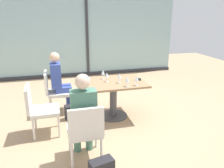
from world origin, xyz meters
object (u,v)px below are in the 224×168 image
(wine_glass_1, at_px, (119,76))
(wine_glass_3, at_px, (127,79))
(dining_table_main, at_px, (113,91))
(cell_phone_on_table, at_px, (139,79))
(chair_far_left, at_px, (55,89))
(person_front_left, at_px, (83,112))
(chair_side_end, at_px, (39,107))
(wine_glass_0, at_px, (107,75))
(person_far_left, at_px, (59,80))
(handbag_1, at_px, (73,112))
(wine_glass_2, at_px, (137,78))
(chair_front_left, at_px, (85,129))
(wine_glass_4, at_px, (103,72))
(coffee_cup, at_px, (88,80))

(wine_glass_1, distance_m, wine_glass_3, 0.26)
(dining_table_main, xyz_separation_m, cell_phone_on_table, (0.53, -0.00, 0.19))
(chair_far_left, relative_size, person_front_left, 0.69)
(dining_table_main, bearing_deg, chair_side_end, -166.27)
(dining_table_main, bearing_deg, wine_glass_3, -65.05)
(person_front_left, xyz_separation_m, wine_glass_0, (0.62, 1.20, 0.16))
(dining_table_main, distance_m, chair_far_left, 1.22)
(person_far_left, distance_m, wine_glass_0, 1.01)
(handbag_1, bearing_deg, wine_glass_0, -13.70)
(chair_far_left, height_order, handbag_1, chair_far_left)
(wine_glass_2, bearing_deg, chair_side_end, -179.82)
(wine_glass_1, bearing_deg, cell_phone_on_table, 12.78)
(person_far_left, relative_size, wine_glass_3, 6.81)
(person_front_left, bearing_deg, handbag_1, 92.51)
(wine_glass_0, distance_m, cell_phone_on_table, 0.67)
(chair_side_end, height_order, wine_glass_2, wine_glass_2)
(wine_glass_2, distance_m, wine_glass_3, 0.19)
(chair_front_left, bearing_deg, dining_table_main, 59.91)
(wine_glass_0, relative_size, cell_phone_on_table, 1.28)
(wine_glass_4, relative_size, coffee_cup, 2.06)
(cell_phone_on_table, bearing_deg, wine_glass_4, -177.69)
(wine_glass_0, bearing_deg, wine_glass_3, -53.25)
(chair_front_left, distance_m, chair_far_left, 1.82)
(wine_glass_1, relative_size, wine_glass_3, 1.00)
(person_front_left, height_order, wine_glass_0, person_front_left)
(wine_glass_1, bearing_deg, wine_glass_3, -73.97)
(person_far_left, bearing_deg, cell_phone_on_table, -18.29)
(chair_side_end, height_order, wine_glass_3, wine_glass_3)
(person_far_left, xyz_separation_m, coffee_cup, (0.53, -0.42, 0.08))
(dining_table_main, distance_m, wine_glass_4, 0.43)
(wine_glass_4, bearing_deg, handbag_1, -168.58)
(wine_glass_4, xyz_separation_m, coffee_cup, (-0.32, -0.15, -0.09))
(person_far_left, relative_size, handbag_1, 4.20)
(chair_side_end, height_order, cell_phone_on_table, chair_side_end)
(chair_front_left, xyz_separation_m, wine_glass_1, (0.83, 1.18, 0.37))
(person_front_left, bearing_deg, wine_glass_0, 62.68)
(chair_far_left, xyz_separation_m, wine_glass_3, (1.27, -0.85, 0.37))
(chair_side_end, distance_m, wine_glass_2, 1.76)
(dining_table_main, xyz_separation_m, person_front_left, (-0.74, -1.17, 0.16))
(wine_glass_4, bearing_deg, wine_glass_0, -81.78)
(wine_glass_2, xyz_separation_m, cell_phone_on_table, (0.19, 0.33, -0.13))
(wine_glass_0, relative_size, wine_glass_2, 1.00)
(wine_glass_3, height_order, wine_glass_4, same)
(wine_glass_0, relative_size, wine_glass_4, 1.00)
(person_front_left, relative_size, wine_glass_2, 6.81)
(person_front_left, distance_m, wine_glass_4, 1.53)
(chair_far_left, bearing_deg, wine_glass_3, -33.89)
(handbag_1, bearing_deg, wine_glass_1, -20.48)
(person_front_left, xyz_separation_m, handbag_1, (-0.06, 1.28, -0.56))
(wine_glass_0, relative_size, handbag_1, 0.62)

